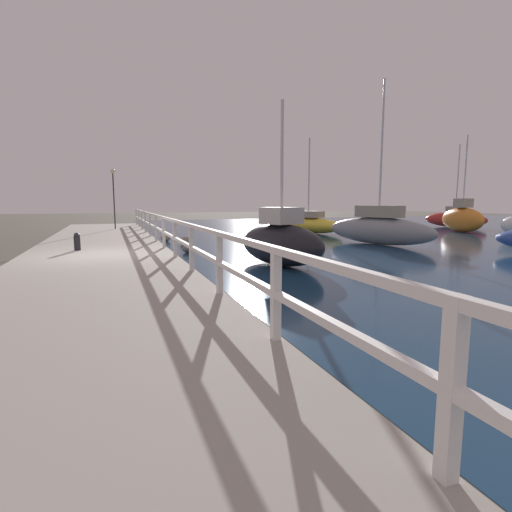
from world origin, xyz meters
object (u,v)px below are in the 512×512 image
Objects in this scene: sailboat_yellow at (308,224)px; sailboat_gray at (378,228)px; mooring_bollard at (77,241)px; sailboat_black at (281,242)px; sailboat_red at (455,219)px; sailboat_orange at (462,219)px; dock_lamp at (113,184)px.

sailboat_yellow is 0.80× the size of sailboat_gray.
sailboat_gray reaches higher than sailboat_yellow.
sailboat_black reaches higher than mooring_bollard.
sailboat_red reaches higher than sailboat_orange.
dock_lamp is 0.58× the size of sailboat_orange.
dock_lamp is 14.95m from sailboat_gray.
mooring_bollard is at bearing 131.52° from sailboat_black.
mooring_bollard is 10.92m from dock_lamp.
sailboat_yellow is at bearing -13.89° from dock_lamp.
sailboat_red is at bearing 58.18° from sailboat_orange.
sailboat_yellow is 1.19× the size of sailboat_black.
sailboat_orange reaches higher than mooring_bollard.
sailboat_yellow is (11.19, -2.77, -2.36)m from dock_lamp.
sailboat_orange is (9.54, -2.65, 0.30)m from sailboat_yellow.
sailboat_yellow reaches higher than sailboat_black.
sailboat_red is 5.11m from sailboat_orange.
dock_lamp is 11.76m from sailboat_yellow.
mooring_bollard is 0.12× the size of sailboat_black.
sailboat_yellow is at bearing 32.05° from mooring_bollard.
sailboat_gray is 1.19× the size of sailboat_orange.
sailboat_red reaches higher than sailboat_black.
sailboat_red is 1.02× the size of sailboat_orange.
sailboat_yellow is (12.50, 7.83, -0.07)m from mooring_bollard.
sailboat_orange is (-3.42, -3.79, 0.21)m from sailboat_red.
sailboat_yellow is at bearing 174.78° from sailboat_orange.
dock_lamp is 14.76m from sailboat_black.
sailboat_gray is at bearing -110.89° from sailboat_yellow.
dock_lamp is at bearing 88.98° from sailboat_black.
sailboat_orange is 18.30m from sailboat_black.
sailboat_yellow is 12.97m from sailboat_black.
sailboat_orange is at bearing 8.55° from sailboat_black.
sailboat_red is 15.46m from sailboat_gray.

